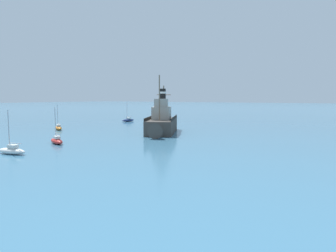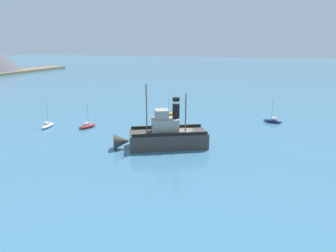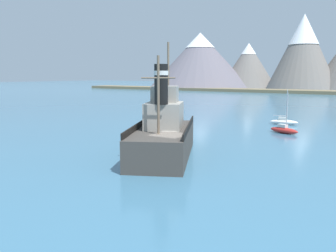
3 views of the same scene
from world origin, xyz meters
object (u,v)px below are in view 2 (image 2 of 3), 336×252
sailboat_white (48,125)px  old_tugboat (164,136)px  sailboat_orange (168,114)px  sailboat_navy (273,121)px  sailboat_red (87,126)px

sailboat_white → old_tugboat: bearing=-98.1°
sailboat_orange → sailboat_white: size_ratio=1.00×
sailboat_orange → sailboat_white: same height
sailboat_navy → sailboat_orange: same height
sailboat_navy → sailboat_orange: size_ratio=1.00×
sailboat_red → sailboat_white: (-2.03, 7.48, 0.00)m
old_tugboat → sailboat_red: size_ratio=2.95×
sailboat_navy → sailboat_orange: 22.32m
sailboat_red → sailboat_navy: bearing=-65.7°
old_tugboat → sailboat_red: (5.57, 17.53, -1.40)m
sailboat_navy → sailboat_red: size_ratio=1.00×
old_tugboat → sailboat_white: 25.29m
sailboat_navy → sailboat_white: same height
sailboat_navy → sailboat_white: bearing=112.7°
old_tugboat → sailboat_navy: (20.83, -16.28, -1.40)m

